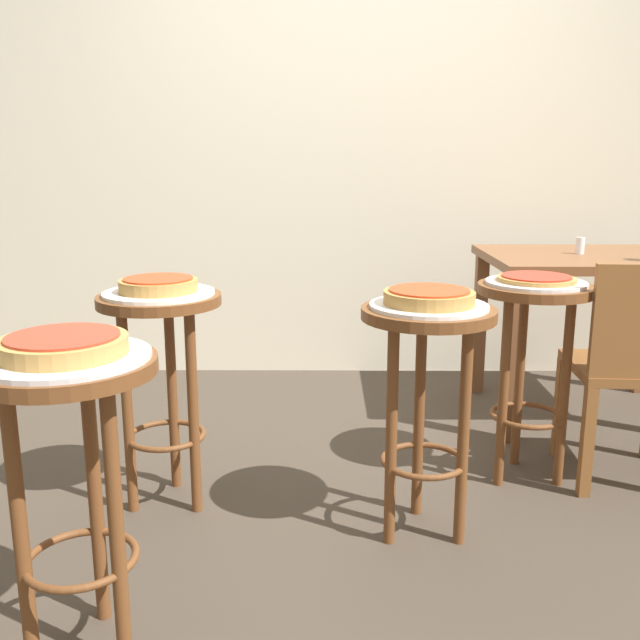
% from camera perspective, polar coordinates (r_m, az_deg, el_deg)
% --- Properties ---
extents(ground_plane, '(6.00, 6.00, 0.00)m').
position_cam_1_polar(ground_plane, '(2.61, 3.91, -14.42)').
color(ground_plane, '#42382D').
extents(back_wall, '(6.00, 0.10, 3.00)m').
position_cam_1_polar(back_wall, '(3.98, 2.73, 17.28)').
color(back_wall, beige).
rests_on(back_wall, ground_plane).
extents(stool_foreground, '(0.41, 0.41, 0.75)m').
position_cam_1_polar(stool_foreground, '(1.76, -19.45, -9.03)').
color(stool_foreground, brown).
rests_on(stool_foreground, ground_plane).
extents(serving_plate_foreground, '(0.39, 0.39, 0.01)m').
position_cam_1_polar(serving_plate_foreground, '(1.70, -19.94, -2.85)').
color(serving_plate_foreground, silver).
rests_on(serving_plate_foreground, stool_foreground).
extents(pizza_foreground, '(0.29, 0.29, 0.05)m').
position_cam_1_polar(pizza_foreground, '(1.69, -20.01, -1.92)').
color(pizza_foreground, tan).
rests_on(pizza_foreground, serving_plate_foreground).
extents(stool_middle, '(0.41, 0.41, 0.75)m').
position_cam_1_polar(stool_middle, '(2.22, 8.60, -3.84)').
color(stool_middle, brown).
rests_on(stool_middle, ground_plane).
extents(serving_plate_middle, '(0.36, 0.36, 0.01)m').
position_cam_1_polar(serving_plate_middle, '(2.17, 8.78, 1.13)').
color(serving_plate_middle, silver).
rests_on(serving_plate_middle, stool_middle).
extents(pizza_middle, '(0.28, 0.28, 0.05)m').
position_cam_1_polar(pizza_middle, '(2.17, 8.80, 1.86)').
color(pizza_middle, '#B78442').
rests_on(pizza_middle, serving_plate_middle).
extents(stool_leftside, '(0.41, 0.41, 0.75)m').
position_cam_1_polar(stool_leftside, '(2.46, -12.67, -2.38)').
color(stool_leftside, brown).
rests_on(stool_leftside, ground_plane).
extents(serving_plate_leftside, '(0.37, 0.37, 0.01)m').
position_cam_1_polar(serving_plate_leftside, '(2.42, -12.89, 2.12)').
color(serving_plate_leftside, white).
rests_on(serving_plate_leftside, stool_leftside).
extents(pizza_leftside, '(0.26, 0.26, 0.05)m').
position_cam_1_polar(pizza_leftside, '(2.41, -12.93, 2.79)').
color(pizza_leftside, '#B78442').
rests_on(pizza_leftside, serving_plate_leftside).
extents(stool_rear, '(0.41, 0.41, 0.75)m').
position_cam_1_polar(stool_rear, '(2.71, 16.78, -1.21)').
color(stool_rear, brown).
rests_on(stool_rear, ground_plane).
extents(serving_plate_rear, '(0.36, 0.36, 0.01)m').
position_cam_1_polar(serving_plate_rear, '(2.67, 17.05, 2.89)').
color(serving_plate_rear, silver).
rests_on(serving_plate_rear, stool_rear).
extents(pizza_rear, '(0.28, 0.28, 0.02)m').
position_cam_1_polar(pizza_rear, '(2.67, 17.08, 3.22)').
color(pizza_rear, '#B78442').
rests_on(pizza_rear, serving_plate_rear).
extents(dining_table, '(0.95, 0.76, 0.77)m').
position_cam_1_polar(dining_table, '(3.48, 20.99, 2.98)').
color(dining_table, brown).
rests_on(dining_table, ground_plane).
extents(condiment_shaker, '(0.04, 0.04, 0.08)m').
position_cam_1_polar(condiment_shaker, '(3.46, 20.26, 5.66)').
color(condiment_shaker, white).
rests_on(condiment_shaker, dining_table).
extents(wooden_chair, '(0.42, 0.42, 0.85)m').
position_cam_1_polar(wooden_chair, '(2.81, 24.03, -3.28)').
color(wooden_chair, brown).
rests_on(wooden_chair, ground_plane).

